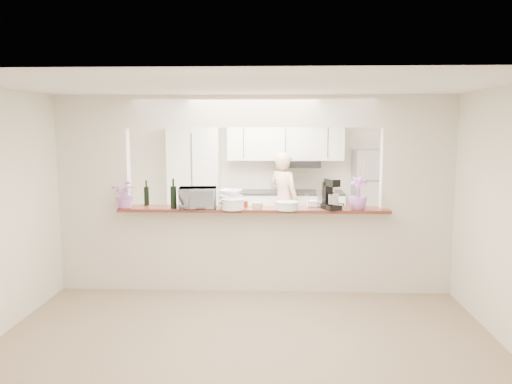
# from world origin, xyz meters

# --- Properties ---
(floor) EXTENTS (6.00, 6.00, 0.00)m
(floor) POSITION_xyz_m (0.00, 0.00, 0.00)
(floor) COLOR gray
(floor) RESTS_ON ground
(tile_overlay) EXTENTS (5.00, 2.90, 0.01)m
(tile_overlay) POSITION_xyz_m (0.00, 1.55, 0.01)
(tile_overlay) COLOR beige
(tile_overlay) RESTS_ON floor
(partition) EXTENTS (5.00, 0.15, 2.50)m
(partition) POSITION_xyz_m (0.00, 0.00, 1.48)
(partition) COLOR silver
(partition) RESTS_ON floor
(bar_counter) EXTENTS (3.40, 0.38, 1.09)m
(bar_counter) POSITION_xyz_m (0.00, -0.00, 0.58)
(bar_counter) COLOR silver
(bar_counter) RESTS_ON floor
(kitchen_cabinets) EXTENTS (3.15, 0.62, 2.25)m
(kitchen_cabinets) POSITION_xyz_m (-0.19, 2.72, 0.97)
(kitchen_cabinets) COLOR silver
(kitchen_cabinets) RESTS_ON floor
(refrigerator) EXTENTS (0.75, 0.70, 1.70)m
(refrigerator) POSITION_xyz_m (2.05, 2.65, 0.85)
(refrigerator) COLOR #A2A2A7
(refrigerator) RESTS_ON floor
(flower_left) EXTENTS (0.39, 0.36, 0.35)m
(flower_left) POSITION_xyz_m (-1.60, -0.15, 1.27)
(flower_left) COLOR pink
(flower_left) RESTS_ON bar_counter
(wine_bottle_a) EXTENTS (0.07, 0.07, 0.33)m
(wine_bottle_a) POSITION_xyz_m (-1.40, 0.07, 1.22)
(wine_bottle_a) COLOR black
(wine_bottle_a) RESTS_ON bar_counter
(wine_bottle_b) EXTENTS (0.08, 0.08, 0.38)m
(wine_bottle_b) POSITION_xyz_m (-1.00, -0.15, 1.24)
(wine_bottle_b) COLOR black
(wine_bottle_b) RESTS_ON bar_counter
(toaster_oven) EXTENTS (0.50, 0.37, 0.26)m
(toaster_oven) POSITION_xyz_m (-0.70, -0.10, 1.22)
(toaster_oven) COLOR #A9A8AD
(toaster_oven) RESTS_ON bar_counter
(serving_bowls) EXTENTS (0.37, 0.37, 0.21)m
(serving_bowls) POSITION_xyz_m (-0.30, 0.05, 1.20)
(serving_bowls) COLOR white
(serving_bowls) RESTS_ON bar_counter
(plate_stack_a) EXTENTS (0.29, 0.29, 0.13)m
(plate_stack_a) POSITION_xyz_m (-0.25, -0.19, 1.16)
(plate_stack_a) COLOR white
(plate_stack_a) RESTS_ON bar_counter
(plate_stack_b) EXTENTS (0.29, 0.29, 0.10)m
(plate_stack_b) POSITION_xyz_m (0.42, -0.19, 1.14)
(plate_stack_b) COLOR white
(plate_stack_b) RESTS_ON bar_counter
(red_bowl) EXTENTS (0.14, 0.14, 0.07)m
(red_bowl) POSITION_xyz_m (-0.15, 0.08, 1.12)
(red_bowl) COLOR maroon
(red_bowl) RESTS_ON bar_counter
(tan_bowl) EXTENTS (0.13, 0.13, 0.06)m
(tan_bowl) POSITION_xyz_m (0.05, -0.03, 1.12)
(tan_bowl) COLOR #C7AC8C
(tan_bowl) RESTS_ON bar_counter
(utensil_caddy) EXTENTS (0.28, 0.20, 0.24)m
(utensil_caddy) POSITION_xyz_m (0.80, 0.05, 1.19)
(utensil_caddy) COLOR silver
(utensil_caddy) RESTS_ON bar_counter
(stand_mixer) EXTENTS (0.26, 0.30, 0.38)m
(stand_mixer) POSITION_xyz_m (0.97, -0.14, 1.26)
(stand_mixer) COLOR black
(stand_mixer) RESTS_ON bar_counter
(flower_right) EXTENTS (0.27, 0.27, 0.41)m
(flower_right) POSITION_xyz_m (1.30, -0.15, 1.29)
(flower_right) COLOR #C96CC1
(flower_right) RESTS_ON bar_counter
(person) EXTENTS (0.72, 0.70, 1.67)m
(person) POSITION_xyz_m (0.42, 2.30, 0.83)
(person) COLOR tan
(person) RESTS_ON floor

